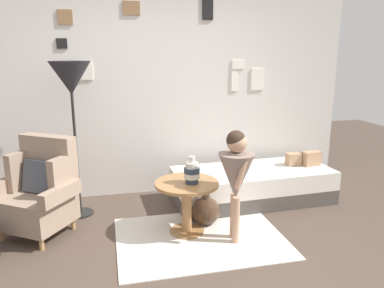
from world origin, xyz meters
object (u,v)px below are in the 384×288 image
Objects in this scene: armchair at (40,191)px; person_child at (236,172)px; side_table at (187,196)px; demijohn_near at (206,211)px; daybed at (252,185)px; vase_striped at (192,172)px; floor_lamp at (71,83)px; book_on_daybed at (237,170)px.

armchair is 1.94m from person_child.
side_table is 0.58× the size of person_child.
side_table is (1.41, -0.35, -0.05)m from armchair.
side_table is 0.36m from demijohn_near.
side_table is at bearing -146.20° from daybed.
vase_striped reaches higher than side_table.
daybed is at bearing 36.59° from vase_striped.
floor_lamp is at bearing 146.71° from side_table.
person_child is 0.70m from demijohn_near.
daybed is at bearing 33.80° from side_table.
demijohn_near is (1.31, -0.57, -1.31)m from floor_lamp.
person_child is (1.49, -0.97, -0.77)m from floor_lamp.
vase_striped is at bearing -41.44° from side_table.
vase_striped is at bearing -137.18° from demijohn_near.
person_child is (0.37, -0.23, 0.04)m from vase_striped.
vase_striped is at bearing 148.43° from person_child.
person_child reaches higher than vase_striped.
daybed is at bearing 7.10° from armchair.
vase_striped is 0.16× the size of floor_lamp.
side_table is 2.35× the size of vase_striped.
armchair is at bearing -133.41° from floor_lamp.
demijohn_near is (0.23, 0.14, -0.24)m from side_table.
armchair is 1.68m from demijohn_near.
floor_lamp reaches higher than daybed.
daybed is at bearing 58.93° from person_child.
daybed is at bearing -1.79° from floor_lamp.
demijohn_near is at bearing 113.93° from person_child.
floor_lamp is at bearing 46.59° from armchair.
person_child is at bearing -18.50° from armchair.
person_child is 4.95× the size of book_on_daybed.
armchair is at bearing 161.50° from person_child.
vase_striped is 1.23× the size of book_on_daybed.
side_table is at bearing -149.33° from demijohn_near.
floor_lamp is (0.34, 0.36, 1.03)m from armchair.
armchair is 1.46m from side_table.
side_table is at bearing -33.29° from floor_lamp.
daybed is at bearing 34.76° from demijohn_near.
daybed is 7.17× the size of vase_striped.
demijohn_near is (1.65, -0.21, -0.28)m from armchair.
side_table is 0.57m from person_child.
person_child is at bearing -32.72° from side_table.
demijohn_near is (-0.51, -0.48, -0.26)m from book_on_daybed.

